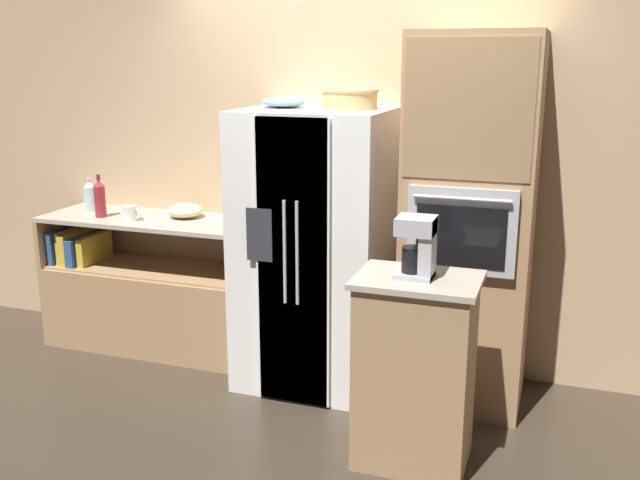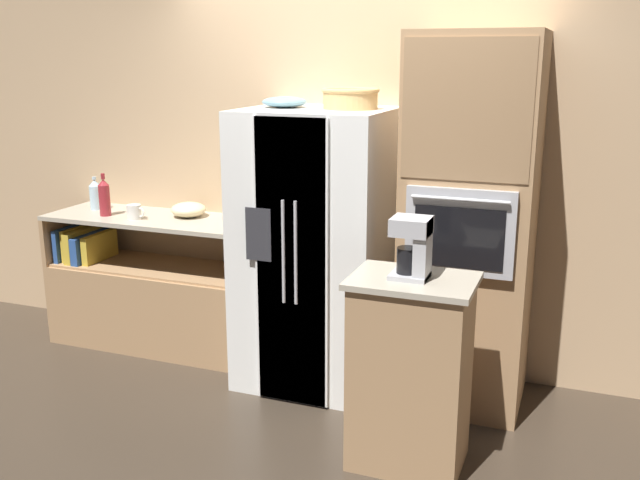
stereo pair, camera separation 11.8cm
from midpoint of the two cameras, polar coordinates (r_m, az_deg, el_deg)
ground_plane at (r=4.65m, az=1.59°, el=-11.35°), size 20.00×20.00×0.00m
wall_back at (r=4.69m, az=3.70°, el=6.77°), size 12.00×0.06×2.80m
counter_left at (r=5.25m, az=-12.35°, el=-4.50°), size 1.53×0.56×0.94m
refrigerator at (r=4.43m, az=0.45°, el=-0.74°), size 0.88×0.83×1.73m
wall_oven at (r=4.22m, az=12.69°, el=1.22°), size 0.71×0.73×2.17m
island_counter at (r=3.66m, az=8.16°, el=-10.41°), size 0.61×0.46×0.99m
wicker_basket at (r=4.27m, az=3.26°, el=11.30°), size 0.34×0.34×0.12m
fruit_bowl at (r=4.40m, az=-2.07°, el=10.98°), size 0.27×0.27×0.07m
bottle_tall at (r=5.40m, az=-16.93°, el=3.51°), size 0.08×0.08×0.24m
bottle_short at (r=5.17m, az=-16.24°, el=3.31°), size 0.08×0.08×0.30m
mug at (r=5.02m, az=-13.98°, el=2.19°), size 0.13×0.10×0.10m
mixing_bowl at (r=5.02m, az=-9.82°, el=2.41°), size 0.24×0.24×0.10m
coffee_maker at (r=3.43m, az=8.55°, el=-0.47°), size 0.18×0.17×0.30m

